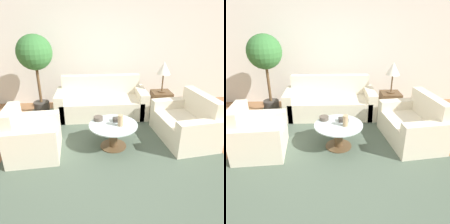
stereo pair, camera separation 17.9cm
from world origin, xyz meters
TOP-DOWN VIEW (x-y plane):
  - ground_plane at (0.00, 0.00)m, footprint 14.00×14.00m
  - wall_back at (0.00, 2.86)m, footprint 10.00×0.06m
  - rug at (0.11, 0.56)m, footprint 3.61×3.65m
  - sofa_main at (-0.03, 1.97)m, footprint 1.98×0.85m
  - armchair at (-1.24, 0.46)m, footprint 0.84×0.90m
  - loveseat at (1.48, 0.75)m, footprint 0.96×1.33m
  - coffee_table at (0.11, 0.56)m, footprint 0.82×0.82m
  - side_table at (1.33, 1.89)m, footprint 0.43×0.43m
  - table_lamp at (1.33, 1.89)m, footprint 0.30×0.30m
  - potted_plant at (-1.40, 2.07)m, footprint 0.74×0.74m
  - vase at (0.22, 0.50)m, footprint 0.09×0.09m
  - bowl at (-0.14, 0.75)m, footprint 0.16×0.16m
  - book_stack at (0.20, 0.68)m, footprint 0.17×0.13m

SIDE VIEW (x-z plane):
  - ground_plane at x=0.00m, z-range 0.00..0.00m
  - rug at x=0.11m, z-range 0.00..0.01m
  - side_table at x=1.33m, z-range 0.00..0.53m
  - coffee_table at x=0.11m, z-range 0.06..0.49m
  - sofa_main at x=-0.03m, z-range -0.15..0.71m
  - loveseat at x=1.48m, z-range -0.14..0.70m
  - armchair at x=-1.24m, z-range -0.13..0.69m
  - book_stack at x=0.20m, z-range 0.43..0.50m
  - bowl at x=-0.14m, z-range 0.43..0.50m
  - vase at x=0.22m, z-range 0.43..0.62m
  - table_lamp at x=1.33m, z-range 0.71..1.38m
  - wall_back at x=0.00m, z-range 0.00..2.60m
  - potted_plant at x=-1.40m, z-range 0.41..2.19m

